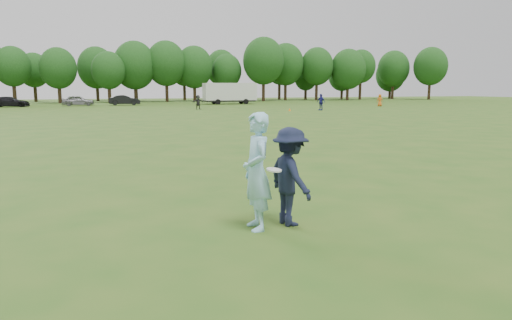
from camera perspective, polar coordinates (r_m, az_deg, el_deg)
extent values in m
plane|color=#2A5518|center=(9.11, 3.66, -7.25)|extent=(200.00, 200.00, 0.00)
imported|color=#99D4ED|center=(8.17, 0.09, -1.46)|extent=(0.52, 0.79, 2.13)
imported|color=#171C33|center=(8.50, 4.29, -2.07)|extent=(0.85, 1.27, 1.84)
imported|color=navy|center=(51.90, 8.10, 7.18)|extent=(0.89, 1.16, 1.83)
imported|color=orange|center=(64.38, 15.22, 7.22)|extent=(0.90, 0.70, 1.64)
imported|color=#2A2A2A|center=(54.01, -7.24, 7.18)|extent=(1.61, 0.76, 1.67)
imported|color=black|center=(68.17, -28.37, 6.42)|extent=(4.77, 2.22, 1.35)
imported|color=gray|center=(68.45, -21.36, 6.93)|extent=(4.28, 1.77, 1.45)
imported|color=black|center=(68.59, -16.11, 7.19)|extent=(4.44, 1.71, 1.44)
cone|color=orange|center=(50.28, 4.23, 6.31)|extent=(0.28, 0.28, 0.30)
cylinder|color=white|center=(7.92, 2.27, -1.24)|extent=(0.30, 0.30, 0.07)
cube|color=silver|center=(70.64, -3.30, 8.53)|extent=(8.00, 2.50, 2.60)
cube|color=black|center=(70.66, -3.29, 7.40)|extent=(7.60, 2.30, 0.25)
cylinder|color=black|center=(68.89, -4.79, 7.26)|extent=(0.80, 0.25, 0.80)
cylinder|color=black|center=(71.32, -5.28, 7.31)|extent=(0.80, 0.25, 0.80)
cylinder|color=black|center=(70.10, -1.27, 7.32)|extent=(0.80, 0.25, 0.80)
cylinder|color=black|center=(72.48, -1.87, 7.37)|extent=(0.80, 0.25, 0.80)
cube|color=#333333|center=(69.60, -6.81, 7.37)|extent=(1.20, 0.15, 0.12)
cylinder|color=#332114|center=(82.12, -27.95, 7.46)|extent=(0.56, 0.56, 3.46)
ellipsoid|color=#183D14|center=(82.18, -28.16, 10.28)|extent=(5.49, 5.49, 6.31)
cylinder|color=#332114|center=(81.24, -23.33, 7.65)|extent=(0.56, 0.56, 3.14)
ellipsoid|color=#183D14|center=(81.29, -23.51, 10.48)|extent=(5.78, 5.78, 6.64)
cylinder|color=#332114|center=(80.78, -17.84, 7.91)|extent=(0.56, 0.56, 3.01)
ellipsoid|color=#183D14|center=(80.82, -17.97, 10.62)|extent=(5.46, 5.46, 6.28)
cylinder|color=#332114|center=(83.37, -14.81, 8.13)|extent=(0.56, 0.56, 3.23)
ellipsoid|color=#183D14|center=(83.45, -14.94, 11.37)|extent=(7.29, 7.29, 8.38)
cylinder|color=#332114|center=(83.85, -11.08, 8.45)|extent=(0.56, 0.56, 3.77)
ellipsoid|color=#183D14|center=(83.95, -11.18, 11.76)|extent=(6.95, 6.95, 8.00)
cylinder|color=#332114|center=(85.29, -7.68, 8.40)|extent=(0.56, 0.56, 3.33)
ellipsoid|color=#183D14|center=(85.36, -7.74, 11.43)|extent=(6.71, 6.71, 7.71)
cylinder|color=#332114|center=(86.96, -3.65, 8.44)|extent=(0.56, 0.56, 3.22)
ellipsoid|color=#183D14|center=(87.01, -3.68, 11.05)|extent=(5.54, 5.54, 6.37)
cylinder|color=#332114|center=(86.04, 0.93, 8.76)|extent=(0.56, 0.56, 4.15)
ellipsoid|color=#183D14|center=(86.18, 0.94, 12.29)|extent=(7.59, 7.59, 8.73)
cylinder|color=#332114|center=(91.46, 3.69, 8.70)|extent=(0.56, 0.56, 3.95)
ellipsoid|color=#183D14|center=(91.56, 3.72, 11.84)|extent=(7.16, 7.16, 8.24)
cylinder|color=#332114|center=(92.74, 7.56, 8.63)|extent=(0.56, 0.56, 3.90)
ellipsoid|color=#183D14|center=(92.83, 7.62, 11.53)|extent=(6.49, 6.49, 7.46)
cylinder|color=#332114|center=(94.65, 11.35, 8.31)|extent=(0.56, 0.56, 3.16)
ellipsoid|color=#183D14|center=(94.71, 11.44, 11.07)|extent=(6.99, 6.99, 8.04)
cylinder|color=#332114|center=(98.98, 12.88, 8.62)|extent=(0.56, 0.56, 4.29)
ellipsoid|color=#183D14|center=(99.07, 12.97, 11.34)|extent=(6.02, 6.02, 6.93)
cylinder|color=#332114|center=(105.34, 16.69, 8.31)|extent=(0.56, 0.56, 3.68)
ellipsoid|color=#183D14|center=(105.41, 16.81, 10.88)|extent=(6.78, 6.78, 7.80)
cylinder|color=#332114|center=(103.93, 20.83, 8.18)|extent=(0.56, 0.56, 3.96)
ellipsoid|color=#183D14|center=(104.02, 20.98, 10.89)|extent=(6.93, 6.93, 7.96)
cylinder|color=#332114|center=(90.61, -25.86, 7.61)|extent=(0.56, 0.56, 3.29)
ellipsoid|color=#183D14|center=(90.65, -26.03, 10.07)|extent=(5.30, 5.30, 6.09)
cylinder|color=#332114|center=(91.46, -19.19, 8.01)|extent=(0.56, 0.56, 3.28)
ellipsoid|color=#183D14|center=(91.53, -19.34, 10.84)|extent=(6.78, 6.78, 7.79)
cylinder|color=#332114|center=(90.18, -14.73, 8.15)|extent=(0.56, 0.56, 3.11)
ellipsoid|color=#183D14|center=(90.21, -14.83, 10.58)|extent=(5.34, 5.34, 6.14)
cylinder|color=#332114|center=(92.76, -8.92, 8.47)|extent=(0.56, 0.56, 3.50)
ellipsoid|color=#183D14|center=(92.81, -8.98, 10.82)|extent=(4.82, 4.82, 5.54)
cylinder|color=#332114|center=(95.01, -4.32, 8.66)|extent=(0.56, 0.56, 3.80)
ellipsoid|color=#183D14|center=(95.09, -4.35, 11.43)|extent=(6.34, 6.34, 7.29)
cylinder|color=#332114|center=(97.13, 2.93, 8.69)|extent=(0.56, 0.56, 3.84)
ellipsoid|color=#183D14|center=(97.19, 2.95, 11.10)|extent=(5.09, 5.09, 5.86)
cylinder|color=#332114|center=(98.27, 6.21, 8.29)|extent=(0.56, 0.56, 2.58)
ellipsoid|color=#183D14|center=(98.28, 6.24, 10.24)|extent=(4.86, 4.86, 5.59)
cylinder|color=#332114|center=(103.89, 10.66, 8.24)|extent=(0.56, 0.56, 2.62)
ellipsoid|color=#183D14|center=(103.92, 10.72, 10.39)|extent=(6.11, 6.11, 7.02)
cylinder|color=#332114|center=(108.95, 16.36, 8.04)|extent=(0.56, 0.56, 2.54)
ellipsoid|color=#183D14|center=(108.97, 16.46, 10.16)|extent=(6.47, 6.47, 7.44)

